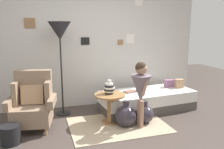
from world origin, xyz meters
name	(u,v)px	position (x,y,z in m)	size (l,w,h in m)	color
ground_plane	(122,145)	(0.00, 0.00, 0.00)	(12.00, 12.00, 0.00)	#423833
gallery_wall	(91,45)	(0.00, 1.95, 1.30)	(4.80, 0.12, 2.60)	beige
rug	(118,125)	(0.17, 0.67, 0.01)	(1.66, 1.14, 0.01)	tan
armchair	(33,103)	(-1.22, 0.99, 0.44)	(0.83, 0.69, 0.97)	tan
daybed	(147,100)	(0.99, 1.22, 0.20)	(1.96, 0.95, 0.40)	#4C4742
pillow_head	(179,83)	(1.76, 1.27, 0.49)	(0.18, 0.12, 0.19)	tan
pillow_mid	(169,83)	(1.59, 1.39, 0.48)	(0.19, 0.12, 0.16)	gray
side_table	(110,102)	(0.07, 0.82, 0.38)	(0.54, 0.54, 0.53)	#9E7042
vase_striped	(109,88)	(0.07, 0.85, 0.63)	(0.19, 0.19, 0.25)	black
floor_lamp	(60,34)	(-0.69, 1.50, 1.56)	(0.42, 0.42, 1.78)	black
person_child	(141,86)	(0.51, 0.49, 0.72)	(0.34, 0.34, 1.13)	#A37A60
book_on_daybed	(130,92)	(0.62, 1.25, 0.42)	(0.22, 0.16, 0.03)	#8B5F51
demijohn_near	(126,116)	(0.29, 0.59, 0.19)	(0.37, 0.37, 0.45)	#332D38
demijohn_far	(145,114)	(0.66, 0.62, 0.16)	(0.32, 0.32, 0.41)	#332D38
magazine_basket	(11,135)	(-1.54, 0.51, 0.14)	(0.28, 0.28, 0.28)	black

